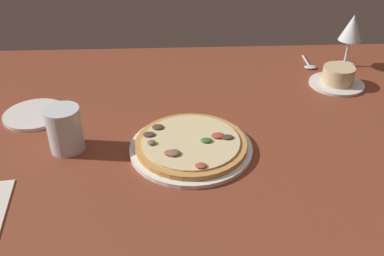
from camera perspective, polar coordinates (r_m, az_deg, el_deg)
The scene contains 7 objects.
dining_table at distance 104.88cm, azimuth 0.12°, elevation -0.97°, with size 150.00×110.00×4.00cm, color brown.
pizza_main at distance 95.44cm, azimuth -0.15°, elevation -2.38°, with size 28.45×28.45×3.36cm.
ramekin_on_saucer at distance 131.44cm, azimuth 19.41°, elevation 6.53°, with size 16.06×16.06×5.82cm.
wine_glass_far at distance 142.59cm, azimuth 21.11°, elevation 12.49°, with size 7.21×7.21×17.00cm.
water_glass at distance 98.29cm, azimuth -17.04°, elevation -0.52°, with size 7.89×7.89×10.54cm.
side_plate at distance 116.40cm, azimuth -20.79°, elevation 1.77°, with size 16.16×16.16×0.90cm, color silver.
spoon at distance 142.40cm, azimuth 15.83°, elevation 8.30°, with size 4.08×11.26×1.00cm.
Camera 1 is at (-4.62, -87.57, 59.54)cm, focal length 38.74 mm.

